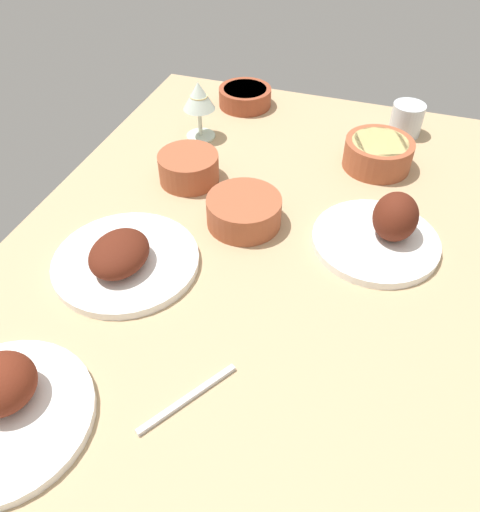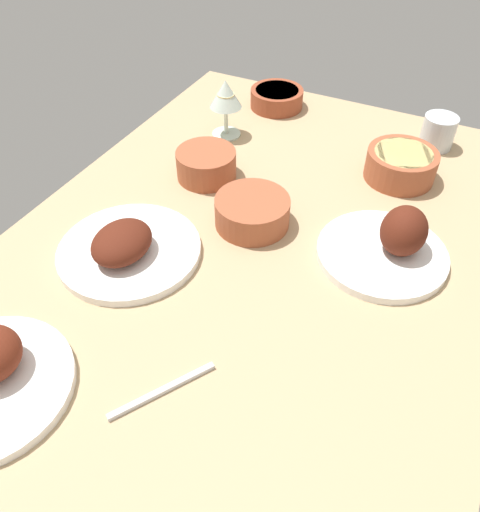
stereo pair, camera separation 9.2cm
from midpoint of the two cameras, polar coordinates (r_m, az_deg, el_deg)
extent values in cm
cube|color=tan|center=(94.36, -2.78, -1.90)|extent=(140.00, 90.00, 4.00)
cylinder|color=white|center=(95.53, -15.26, -0.72)|extent=(26.33, 26.33, 1.60)
ellipsoid|color=#511E11|center=(92.21, -16.08, 0.13)|extent=(12.24, 9.96, 5.81)
cylinder|color=white|center=(82.19, -28.03, -15.79)|extent=(25.19, 25.19, 1.60)
ellipsoid|color=#602314|center=(80.15, -28.18, -12.61)|extent=(9.69, 9.48, 7.24)
cylinder|color=white|center=(98.46, 12.28, 1.51)|extent=(23.77, 23.77, 1.60)
ellipsoid|color=#511E11|center=(96.78, 14.36, 4.14)|extent=(9.39, 8.23, 9.15)
cylinder|color=#A35133|center=(99.82, -2.19, 4.90)|extent=(14.63, 14.63, 5.79)
cylinder|color=#9E3314|center=(98.34, -2.23, 5.99)|extent=(11.99, 11.99, 1.00)
cylinder|color=brown|center=(141.83, -1.37, 17.23)|extent=(13.80, 13.80, 4.81)
cylinder|color=#DBCC7A|center=(141.00, -1.38, 17.92)|extent=(11.32, 11.32, 1.00)
cylinder|color=#A35133|center=(118.85, 12.95, 10.94)|extent=(15.08, 15.08, 6.44)
cylinder|color=#D6BC70|center=(117.46, 13.16, 12.06)|extent=(12.36, 12.36, 1.00)
cylinder|color=#A35133|center=(112.58, -8.09, 9.61)|extent=(12.99, 12.99, 6.24)
cylinder|color=#4C192D|center=(111.16, -8.22, 10.73)|extent=(10.65, 10.65, 1.00)
cylinder|color=silver|center=(129.29, -6.45, 13.09)|extent=(7.00, 7.00, 0.50)
cylinder|color=silver|center=(127.45, -6.59, 14.54)|extent=(1.00, 1.00, 7.00)
cone|color=silver|center=(124.36, -6.85, 17.26)|extent=(7.60, 7.60, 6.50)
cylinder|color=beige|center=(125.00, -6.79, 16.66)|extent=(4.18, 4.18, 2.80)
cylinder|color=silver|center=(133.03, 16.15, 14.34)|extent=(7.72, 7.72, 7.67)
cube|color=silver|center=(76.18, -9.39, -15.58)|extent=(14.64, 9.65, 0.80)
camera|label=1|loc=(0.05, -92.87, -2.71)|focal=35.94mm
camera|label=2|loc=(0.05, 87.13, 2.71)|focal=35.94mm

